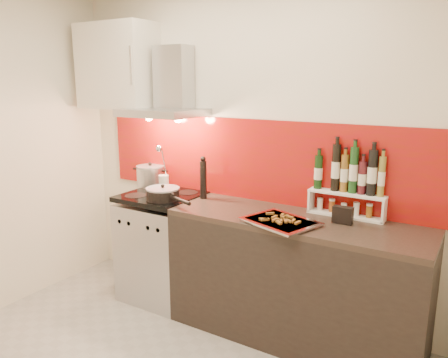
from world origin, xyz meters
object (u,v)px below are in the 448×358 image
Objects in this scene: counter at (295,279)px; saute_pan at (163,194)px; stock_pot at (150,176)px; baking_tray at (280,221)px; range_stove at (163,247)px; pepper_mill at (203,178)px.

saute_pan reaches higher than counter.
counter is 1.59m from stock_pot.
counter is at bearing 72.42° from baking_tray.
stock_pot is 0.50× the size of saute_pan.
stock_pot is 1.47m from baking_tray.
stock_pot reaches higher than baking_tray.
baking_tray reaches higher than counter.
pepper_mill is (0.35, 0.11, 0.63)m from range_stove.
pepper_mill is 0.63× the size of baking_tray.
counter is at bearing 0.23° from range_stove.
counter is 3.61× the size of saute_pan.
saute_pan is (-1.08, -0.13, 0.51)m from counter.
pepper_mill reaches higher than counter.
counter is (1.20, 0.00, 0.01)m from range_stove.
stock_pot reaches higher than counter.
counter is 1.20m from saute_pan.
pepper_mill is at bearing 44.98° from saute_pan.
baking_tray is (1.03, -0.04, -0.04)m from saute_pan.
saute_pan is (0.12, -0.12, 0.52)m from range_stove.
range_stove is 1.82× the size of saute_pan.
saute_pan is at bearing -135.02° from pepper_mill.
saute_pan is at bearing -44.78° from range_stove.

